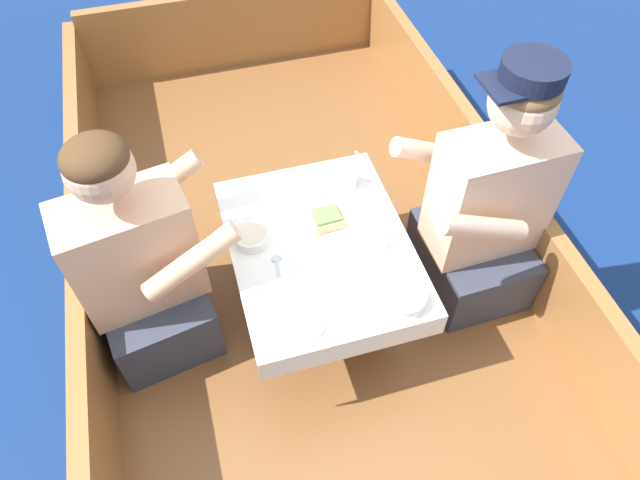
{
  "coord_description": "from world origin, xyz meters",
  "views": [
    {
      "loc": [
        -0.35,
        -1.15,
        2.25
      ],
      "look_at": [
        0.0,
        0.04,
        0.72
      ],
      "focal_mm": 32.0,
      "sensor_mm": 36.0,
      "label": 1
    }
  ],
  "objects_px": {
    "person_starboard": "(485,211)",
    "coffee_cup_starboard": "(347,179)",
    "person_port": "(142,269)",
    "coffee_cup_port": "(378,240)",
    "sandwich": "(326,219)"
  },
  "relations": [
    {
      "from": "person_starboard",
      "to": "coffee_cup_starboard",
      "type": "xyz_separation_m",
      "value": [
        -0.43,
        0.29,
        0.01
      ]
    },
    {
      "from": "person_port",
      "to": "coffee_cup_port",
      "type": "distance_m",
      "value": 0.81
    },
    {
      "from": "person_port",
      "to": "coffee_cup_port",
      "type": "bearing_deg",
      "value": -20.37
    },
    {
      "from": "coffee_cup_port",
      "to": "coffee_cup_starboard",
      "type": "distance_m",
      "value": 0.31
    },
    {
      "from": "person_starboard",
      "to": "coffee_cup_port",
      "type": "distance_m",
      "value": 0.42
    },
    {
      "from": "person_starboard",
      "to": "coffee_cup_starboard",
      "type": "distance_m",
      "value": 0.52
    },
    {
      "from": "coffee_cup_starboard",
      "to": "person_port",
      "type": "bearing_deg",
      "value": -168.01
    },
    {
      "from": "sandwich",
      "to": "coffee_cup_starboard",
      "type": "relative_size",
      "value": 1.06
    },
    {
      "from": "person_starboard",
      "to": "coffee_cup_port",
      "type": "bearing_deg",
      "value": 1.56
    },
    {
      "from": "person_port",
      "to": "sandwich",
      "type": "relative_size",
      "value": 8.34
    },
    {
      "from": "sandwich",
      "to": "coffee_cup_starboard",
      "type": "xyz_separation_m",
      "value": [
        0.13,
        0.17,
        0.0
      ]
    },
    {
      "from": "person_port",
      "to": "coffee_cup_starboard",
      "type": "relative_size",
      "value": 8.86
    },
    {
      "from": "person_port",
      "to": "person_starboard",
      "type": "bearing_deg",
      "value": -15.81
    },
    {
      "from": "sandwich",
      "to": "coffee_cup_starboard",
      "type": "distance_m",
      "value": 0.21
    },
    {
      "from": "person_starboard",
      "to": "coffee_cup_port",
      "type": "xyz_separation_m",
      "value": [
        -0.42,
        -0.02,
        0.01
      ]
    }
  ]
}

